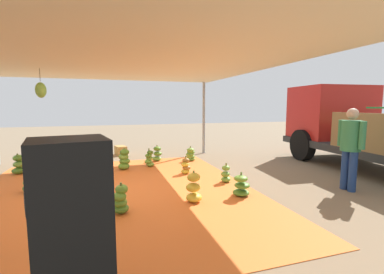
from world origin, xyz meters
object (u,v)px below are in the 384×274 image
object	(u,v)px
banana_bunch_1	(100,190)
banana_bunch_10	(226,174)
banana_bunch_4	(120,200)
crate_0	(100,154)
banana_bunch_8	(157,154)
banana_bunch_9	(194,189)
banana_bunch_12	(102,165)
banana_bunch_3	(186,166)
banana_bunch_5	(191,155)
speaker_stack	(73,249)
cargo_truck_main	(383,128)
banana_bunch_11	(149,159)
banana_bunch_0	(19,165)
banana_bunch_6	(99,212)
banana_bunch_2	(124,160)
worker_0	(351,143)
banana_bunch_13	(29,183)
banana_bunch_7	(241,186)
crate_1	(121,150)

from	to	relation	value
banana_bunch_1	banana_bunch_10	world-z (taller)	banana_bunch_1
banana_bunch_4	crate_0	distance (m)	5.12
banana_bunch_8	banana_bunch_9	bearing A→B (deg)	-0.38
banana_bunch_12	banana_bunch_3	bearing A→B (deg)	71.99
banana_bunch_5	speaker_stack	xyz separation A→B (m)	(6.12, -2.77, 0.57)
banana_bunch_3	banana_bunch_5	size ratio (longest dim) A/B	0.98
cargo_truck_main	banana_bunch_12	bearing A→B (deg)	-106.00
banana_bunch_11	cargo_truck_main	world-z (taller)	cargo_truck_main
banana_bunch_11	banana_bunch_0	bearing A→B (deg)	-93.61
banana_bunch_6	cargo_truck_main	distance (m)	7.27
banana_bunch_6	crate_0	size ratio (longest dim) A/B	1.12
banana_bunch_2	banana_bunch_12	xyz separation A→B (m)	(0.32, -0.58, -0.04)
banana_bunch_2	crate_0	distance (m)	2.07
cargo_truck_main	crate_0	world-z (taller)	cargo_truck_main
banana_bunch_1	banana_bunch_2	distance (m)	2.49
banana_bunch_3	banana_bunch_12	bearing A→B (deg)	-108.01
banana_bunch_0	banana_bunch_3	distance (m)	4.33
banana_bunch_9	worker_0	xyz separation A→B (m)	(0.30, 3.31, 0.74)
banana_bunch_3	banana_bunch_8	world-z (taller)	banana_bunch_8
banana_bunch_9	speaker_stack	bearing A→B (deg)	-33.74
banana_bunch_3	banana_bunch_2	bearing A→B (deg)	-123.65
banana_bunch_11	speaker_stack	distance (m)	5.87
banana_bunch_9	banana_bunch_13	distance (m)	3.39
banana_bunch_6	banana_bunch_13	bearing A→B (deg)	-146.67
banana_bunch_4	cargo_truck_main	size ratio (longest dim) A/B	0.08
banana_bunch_0	banana_bunch_8	xyz separation A→B (m)	(-0.53, 3.71, -0.02)
banana_bunch_0	banana_bunch_12	size ratio (longest dim) A/B	1.01
banana_bunch_6	banana_bunch_9	xyz separation A→B (m)	(-0.59, 1.62, 0.02)
banana_bunch_10	cargo_truck_main	world-z (taller)	cargo_truck_main
banana_bunch_3	worker_0	bearing A→B (deg)	51.15
banana_bunch_1	speaker_stack	size ratio (longest dim) A/B	0.32
banana_bunch_0	cargo_truck_main	bearing A→B (deg)	73.73
banana_bunch_7	banana_bunch_8	distance (m)	3.95
banana_bunch_8	worker_0	world-z (taller)	worker_0
banana_bunch_0	speaker_stack	xyz separation A→B (m)	(5.90, 1.97, 0.53)
banana_bunch_1	cargo_truck_main	bearing A→B (deg)	90.51
banana_bunch_6	banana_bunch_12	bearing A→B (deg)	-179.75
crate_1	banana_bunch_4	bearing A→B (deg)	-2.79
banana_bunch_13	banana_bunch_8	bearing A→B (deg)	127.19
banana_bunch_10	speaker_stack	distance (m)	4.58
banana_bunch_10	crate_0	size ratio (longest dim) A/B	0.93
banana_bunch_8	banana_bunch_3	bearing A→B (deg)	12.63
banana_bunch_8	crate_1	world-z (taller)	banana_bunch_8
banana_bunch_6	worker_0	size ratio (longest dim) A/B	0.32
cargo_truck_main	banana_bunch_13	bearing A→B (deg)	-96.01
banana_bunch_8	banana_bunch_9	world-z (taller)	banana_bunch_9
banana_bunch_9	worker_0	bearing A→B (deg)	84.75
banana_bunch_12	banana_bunch_8	bearing A→B (deg)	125.11
cargo_truck_main	banana_bunch_10	bearing A→B (deg)	-94.46
banana_bunch_7	crate_0	size ratio (longest dim) A/B	0.99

